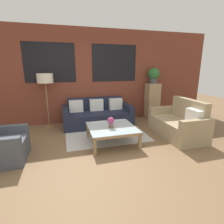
{
  "coord_description": "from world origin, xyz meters",
  "views": [
    {
      "loc": [
        -0.65,
        -2.99,
        1.68
      ],
      "look_at": [
        0.54,
        1.23,
        0.55
      ],
      "focal_mm": 28.0,
      "sensor_mm": 36.0,
      "label": 1
    }
  ],
  "objects_px": {
    "couch_dark": "(98,115)",
    "flower_vase": "(111,122)",
    "settee_vintage": "(179,124)",
    "armchair_corner": "(0,147)",
    "drawer_cabinet": "(152,101)",
    "potted_plant": "(154,75)",
    "coffee_table": "(112,129)",
    "floor_lamp": "(45,80)"
  },
  "relations": [
    {
      "from": "couch_dark",
      "to": "potted_plant",
      "type": "height_order",
      "value": "potted_plant"
    },
    {
      "from": "potted_plant",
      "to": "coffee_table",
      "type": "bearing_deg",
      "value": -139.12
    },
    {
      "from": "settee_vintage",
      "to": "drawer_cabinet",
      "type": "relative_size",
      "value": 1.24
    },
    {
      "from": "settee_vintage",
      "to": "potted_plant",
      "type": "xyz_separation_m",
      "value": [
        0.15,
        1.67,
        1.13
      ]
    },
    {
      "from": "armchair_corner",
      "to": "flower_vase",
      "type": "height_order",
      "value": "armchair_corner"
    },
    {
      "from": "coffee_table",
      "to": "drawer_cabinet",
      "type": "bearing_deg",
      "value": 40.88
    },
    {
      "from": "settee_vintage",
      "to": "flower_vase",
      "type": "height_order",
      "value": "settee_vintage"
    },
    {
      "from": "drawer_cabinet",
      "to": "flower_vase",
      "type": "height_order",
      "value": "drawer_cabinet"
    },
    {
      "from": "couch_dark",
      "to": "coffee_table",
      "type": "bearing_deg",
      "value": -87.89
    },
    {
      "from": "settee_vintage",
      "to": "coffee_table",
      "type": "xyz_separation_m",
      "value": [
        -1.71,
        0.06,
        0.03
      ]
    },
    {
      "from": "couch_dark",
      "to": "armchair_corner",
      "type": "bearing_deg",
      "value": -143.27
    },
    {
      "from": "armchair_corner",
      "to": "drawer_cabinet",
      "type": "relative_size",
      "value": 0.72
    },
    {
      "from": "couch_dark",
      "to": "coffee_table",
      "type": "height_order",
      "value": "couch_dark"
    },
    {
      "from": "coffee_table",
      "to": "drawer_cabinet",
      "type": "relative_size",
      "value": 0.88
    },
    {
      "from": "settee_vintage",
      "to": "flower_vase",
      "type": "relative_size",
      "value": 5.99
    },
    {
      "from": "couch_dark",
      "to": "flower_vase",
      "type": "bearing_deg",
      "value": -89.46
    },
    {
      "from": "settee_vintage",
      "to": "drawer_cabinet",
      "type": "height_order",
      "value": "drawer_cabinet"
    },
    {
      "from": "armchair_corner",
      "to": "floor_lamp",
      "type": "xyz_separation_m",
      "value": [
        0.73,
        1.74,
        1.05
      ]
    },
    {
      "from": "settee_vintage",
      "to": "flower_vase",
      "type": "xyz_separation_m",
      "value": [
        -1.75,
        0.0,
        0.21
      ]
    },
    {
      "from": "couch_dark",
      "to": "drawer_cabinet",
      "type": "relative_size",
      "value": 1.71
    },
    {
      "from": "settee_vintage",
      "to": "coffee_table",
      "type": "distance_m",
      "value": 1.71
    },
    {
      "from": "coffee_table",
      "to": "drawer_cabinet",
      "type": "height_order",
      "value": "drawer_cabinet"
    },
    {
      "from": "couch_dark",
      "to": "drawer_cabinet",
      "type": "xyz_separation_m",
      "value": [
        1.91,
        0.22,
        0.3
      ]
    },
    {
      "from": "armchair_corner",
      "to": "settee_vintage",
      "type": "bearing_deg",
      "value": 2.04
    },
    {
      "from": "drawer_cabinet",
      "to": "settee_vintage",
      "type": "bearing_deg",
      "value": -95.07
    },
    {
      "from": "couch_dark",
      "to": "floor_lamp",
      "type": "xyz_separation_m",
      "value": [
        -1.39,
        0.16,
        1.05
      ]
    },
    {
      "from": "coffee_table",
      "to": "floor_lamp",
      "type": "height_order",
      "value": "floor_lamp"
    },
    {
      "from": "coffee_table",
      "to": "potted_plant",
      "type": "xyz_separation_m",
      "value": [
        1.86,
        1.61,
        1.1
      ]
    },
    {
      "from": "armchair_corner",
      "to": "flower_vase",
      "type": "relative_size",
      "value": 3.48
    },
    {
      "from": "floor_lamp",
      "to": "flower_vase",
      "type": "relative_size",
      "value": 6.3
    },
    {
      "from": "armchair_corner",
      "to": "drawer_cabinet",
      "type": "distance_m",
      "value": 4.43
    },
    {
      "from": "armchair_corner",
      "to": "flower_vase",
      "type": "bearing_deg",
      "value": 3.82
    },
    {
      "from": "couch_dark",
      "to": "flower_vase",
      "type": "xyz_separation_m",
      "value": [
        0.01,
        -1.44,
        0.24
      ]
    },
    {
      "from": "couch_dark",
      "to": "floor_lamp",
      "type": "relative_size",
      "value": 1.31
    },
    {
      "from": "couch_dark",
      "to": "armchair_corner",
      "type": "xyz_separation_m",
      "value": [
        -2.12,
        -1.58,
        -0.01
      ]
    },
    {
      "from": "drawer_cabinet",
      "to": "flower_vase",
      "type": "distance_m",
      "value": 2.52
    },
    {
      "from": "drawer_cabinet",
      "to": "potted_plant",
      "type": "relative_size",
      "value": 2.35
    },
    {
      "from": "coffee_table",
      "to": "armchair_corner",
      "type": "bearing_deg",
      "value": -174.83
    },
    {
      "from": "drawer_cabinet",
      "to": "potted_plant",
      "type": "height_order",
      "value": "potted_plant"
    },
    {
      "from": "settee_vintage",
      "to": "potted_plant",
      "type": "height_order",
      "value": "potted_plant"
    },
    {
      "from": "coffee_table",
      "to": "floor_lamp",
      "type": "xyz_separation_m",
      "value": [
        -1.44,
        1.54,
        0.99
      ]
    },
    {
      "from": "settee_vintage",
      "to": "floor_lamp",
      "type": "height_order",
      "value": "floor_lamp"
    }
  ]
}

